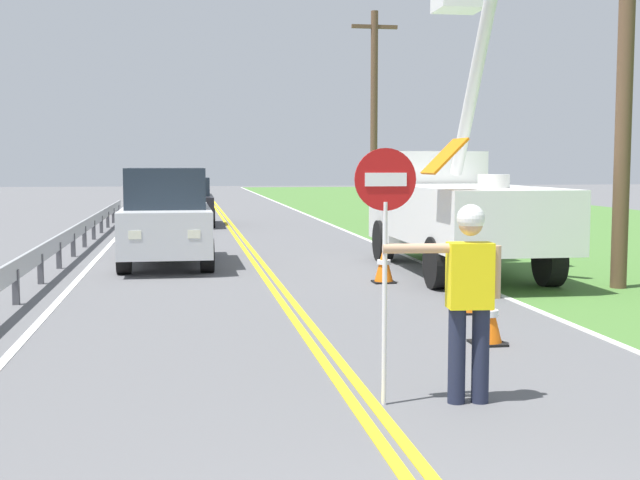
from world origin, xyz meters
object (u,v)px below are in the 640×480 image
Objects in this scene: flagger_worker at (468,290)px; utility_bucket_truck at (452,201)px; traffic_cone_mid at (470,290)px; oncoming_suv_nearest at (166,216)px; utility_pole_near at (626,42)px; stop_sign_paddle at (385,218)px; traffic_cone_tail at (384,265)px; traffic_cone_lead at (488,317)px; utility_pole_mid at (374,112)px; oncoming_sedan_second at (187,202)px.

utility_bucket_truck is at bearing 72.82° from flagger_worker.
flagger_worker reaches higher than traffic_cone_mid.
oncoming_suv_nearest is 9.80m from utility_pole_near.
flagger_worker is at bearing -107.18° from utility_bucket_truck.
stop_sign_paddle reaches higher than oncoming_suv_nearest.
utility_bucket_truck is at bearing -17.52° from oncoming_suv_nearest.
traffic_cone_tail is (-3.94, 1.31, -3.95)m from utility_pole_near.
flagger_worker is 11.56m from oncoming_suv_nearest.
traffic_cone_lead is 1.00× the size of traffic_cone_mid.
utility_bucket_truck is at bearing 68.50° from stop_sign_paddle.
traffic_cone_mid is at bearing -81.03° from traffic_cone_tail.
traffic_cone_tail is (1.84, 7.67, -1.37)m from stop_sign_paddle.
utility_pole_near is 1.02× the size of utility_pole_mid.
traffic_cone_lead is (1.85, 2.30, -1.37)m from stop_sign_paddle.
oncoming_suv_nearest reaches higher than oncoming_sedan_second.
utility_pole_near is (5.01, 6.43, 3.24)m from flagger_worker.
traffic_cone_mid is (4.52, -6.73, -0.72)m from oncoming_suv_nearest.
traffic_cone_tail is at bearing -40.73° from oncoming_suv_nearest.
traffic_cone_lead is at bearing -80.21° from oncoming_sedan_second.
oncoming_sedan_second is at bearing 96.14° from flagger_worker.
oncoming_sedan_second is (-2.47, 22.94, -0.21)m from flagger_worker.
oncoming_suv_nearest is at bearing 162.48° from utility_bucket_truck.
utility_bucket_truck is at bearing -97.01° from utility_pole_mid.
utility_pole_mid is 18.13m from traffic_cone_tail.
utility_pole_near is at bearing 45.93° from traffic_cone_lead.
traffic_cone_lead is at bearing -89.93° from traffic_cone_tail.
oncoming_sedan_second is at bearing 111.50° from utility_bucket_truck.
traffic_cone_tail is (3.54, -15.20, -0.50)m from oncoming_sedan_second.
utility_bucket_truck is 14.62m from oncoming_sedan_second.
utility_pole_near reaches higher than utility_bucket_truck.
utility_pole_mid reaches higher than flagger_worker.
oncoming_suv_nearest reaches higher than traffic_cone_lead.
oncoming_sedan_second reaches higher than traffic_cone_lead.
stop_sign_paddle is 8.97m from utility_pole_near.
utility_bucket_truck is 0.83× the size of utility_pole_near.
flagger_worker is at bearing -83.86° from oncoming_sedan_second.
stop_sign_paddle is 0.34× the size of utility_bucket_truck.
flagger_worker is 9.79m from utility_bucket_truck.
utility_pole_near is 11.72× the size of traffic_cone_mid.
flagger_worker reaches higher than traffic_cone_lead.
traffic_cone_mid and traffic_cone_tail have the same top height.
flagger_worker is 0.23× the size of utility_pole_mid.
oncoming_suv_nearest is at bearing 139.27° from traffic_cone_tail.
utility_bucket_truck reaches higher than flagger_worker.
flagger_worker is 7.84m from traffic_cone_tail.
utility_pole_near is (2.12, -2.92, 2.85)m from utility_bucket_truck.
utility_bucket_truck is (2.89, 9.34, 0.39)m from flagger_worker.
traffic_cone_lead is (-3.93, -4.06, -3.95)m from utility_pole_near.
utility_pole_mid is at bearing 77.80° from traffic_cone_tail.
stop_sign_paddle reaches higher than flagger_worker.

